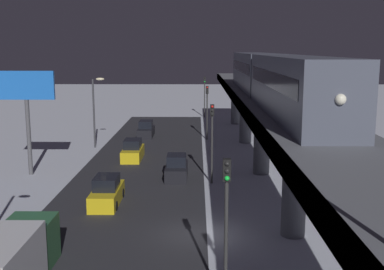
% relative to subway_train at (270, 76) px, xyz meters
% --- Properties ---
extents(ground_plane, '(240.00, 240.00, 0.00)m').
position_rel_subway_train_xyz_m(ground_plane, '(5.87, 10.43, -8.68)').
color(ground_plane, silver).
extents(avenue_asphalt, '(11.00, 98.22, 0.01)m').
position_rel_subway_train_xyz_m(avenue_asphalt, '(10.50, 10.43, -8.68)').
color(avenue_asphalt, '#28282D').
rests_on(avenue_asphalt, ground_plane).
extents(elevated_railway, '(5.00, 98.22, 6.90)m').
position_rel_subway_train_xyz_m(elevated_railway, '(0.09, 10.43, -2.76)').
color(elevated_railway, slate).
rests_on(elevated_railway, ground_plane).
extents(subway_train, '(2.94, 36.87, 3.40)m').
position_rel_subway_train_xyz_m(subway_train, '(0.00, 0.00, 0.00)').
color(subway_train, '#4C5160').
rests_on(subway_train, elevated_railway).
extents(sedan_yellow, '(1.91, 4.73, 1.97)m').
position_rel_subway_train_xyz_m(sedan_yellow, '(11.90, 4.77, -7.90)').
color(sedan_yellow, gold).
rests_on(sedan_yellow, ground_plane).
extents(sedan_yellow_2, '(1.80, 4.61, 1.97)m').
position_rel_subway_train_xyz_m(sedan_yellow_2, '(11.90, -9.01, -7.88)').
color(sedan_yellow_2, gold).
rests_on(sedan_yellow_2, ground_plane).
extents(sedan_black, '(1.80, 4.67, 1.97)m').
position_rel_subway_train_xyz_m(sedan_black, '(11.90, -21.42, -7.88)').
color(sedan_black, black).
rests_on(sedan_black, ground_plane).
extents(sedan_black_2, '(1.80, 4.35, 1.97)m').
position_rel_subway_train_xyz_m(sedan_black_2, '(7.30, -2.14, -7.88)').
color(sedan_black_2, black).
rests_on(sedan_black_2, ground_plane).
extents(box_truck, '(2.40, 7.40, 2.80)m').
position_rel_subway_train_xyz_m(box_truck, '(13.90, 17.18, -7.34)').
color(box_truck, '#2D6038').
rests_on(box_truck, ground_plane).
extents(traffic_light_near, '(0.32, 0.44, 6.40)m').
position_rel_subway_train_xyz_m(traffic_light_near, '(4.40, 18.42, -4.49)').
color(traffic_light_near, '#2D2D2D').
rests_on(traffic_light_near, ground_plane).
extents(traffic_light_mid, '(0.32, 0.44, 6.40)m').
position_rel_subway_train_xyz_m(traffic_light_mid, '(4.40, -0.47, -4.49)').
color(traffic_light_mid, '#2D2D2D').
rests_on(traffic_light_mid, ground_plane).
extents(traffic_light_far, '(0.32, 0.44, 6.40)m').
position_rel_subway_train_xyz_m(traffic_light_far, '(4.40, -19.36, -4.49)').
color(traffic_light_far, '#2D2D2D').
rests_on(traffic_light_far, ground_plane).
extents(traffic_light_distant, '(0.32, 0.44, 6.40)m').
position_rel_subway_train_xyz_m(traffic_light_distant, '(4.40, -38.24, -4.49)').
color(traffic_light_distant, '#2D2D2D').
rests_on(traffic_light_distant, ground_plane).
extents(commercial_billboard, '(4.80, 0.36, 8.90)m').
position_rel_subway_train_xyz_m(commercial_billboard, '(19.94, -3.08, -1.85)').
color(commercial_billboard, '#4C4C51').
rests_on(commercial_billboard, ground_plane).
extents(street_lamp_far, '(1.35, 0.44, 7.65)m').
position_rel_subway_train_xyz_m(street_lamp_far, '(16.57, -14.57, -3.87)').
color(street_lamp_far, '#38383D').
rests_on(street_lamp_far, ground_plane).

